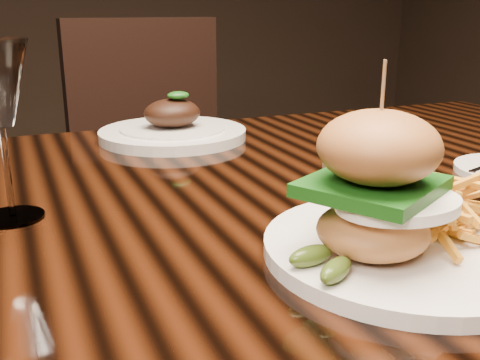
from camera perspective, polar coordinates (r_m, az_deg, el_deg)
name	(u,v)px	position (r m, az deg, el deg)	size (l,w,h in m)	color
dining_table	(238,244)	(0.76, -0.17, -6.47)	(1.60, 0.90, 0.75)	black
burger_plate	(406,211)	(0.54, 16.47, -3.02)	(0.27, 0.27, 0.19)	silver
ramekin	(354,157)	(0.85, 11.48, 2.30)	(0.07, 0.07, 0.03)	silver
far_dish	(173,130)	(1.02, -6.85, 5.08)	(0.26, 0.26, 0.09)	silver
chair_far	(161,166)	(1.64, -8.05, 1.45)	(0.50, 0.51, 0.95)	black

